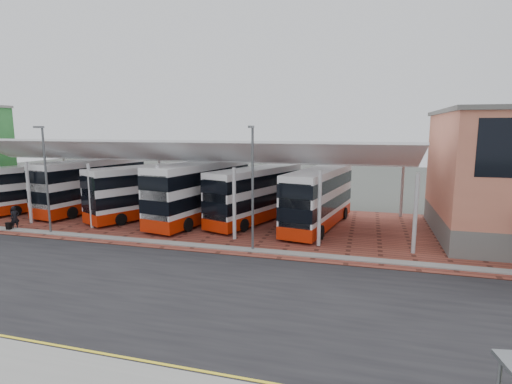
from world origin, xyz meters
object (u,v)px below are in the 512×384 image
bus_4 (256,195)px  bus_5 (319,198)px  bus_0 (46,187)px  bus_1 (93,185)px  bus_2 (149,191)px  pedestrian (15,218)px  bus_3 (201,192)px

bus_4 → bus_5: bus_5 is taller
bus_0 → bus_1: bearing=31.2°
bus_0 → bus_2: (11.56, -0.38, 0.11)m
bus_4 → pedestrian: 19.23m
bus_3 → bus_0: bearing=-170.6°
bus_1 → bus_5: bearing=6.3°
bus_1 → bus_4: bearing=7.5°
pedestrian → bus_2: bearing=-29.3°
bus_2 → bus_1: bearing=-163.1°
bus_0 → bus_3: bearing=20.8°
bus_1 → bus_2: size_ratio=1.09×
bus_1 → bus_2: 6.87m
bus_3 → bus_4: bus_3 is taller
bus_0 → bus_5: (26.67, -0.04, 0.14)m
bus_3 → pedestrian: size_ratio=6.79×
bus_5 → bus_1: bearing=-172.0°
bus_0 → bus_5: bus_5 is taller
bus_0 → bus_1: bus_1 is taller
bus_5 → bus_3: bearing=-167.7°
bus_4 → pedestrian: bus_4 is taller
bus_1 → bus_4: 16.53m
bus_4 → pedestrian: bearing=-137.0°
bus_5 → bus_4: bearing=-175.7°
pedestrian → bus_0: bearing=46.0°
bus_1 → bus_2: bus_1 is taller
bus_2 → bus_4: 9.80m
bus_1 → bus_5: 21.90m
bus_1 → bus_5: size_ratio=1.05×
bus_0 → bus_2: size_ratio=0.97×
bus_2 → bus_3: bearing=25.8°
bus_3 → bus_5: (10.04, 0.38, -0.17)m
bus_3 → pedestrian: (-12.80, -6.95, -1.56)m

